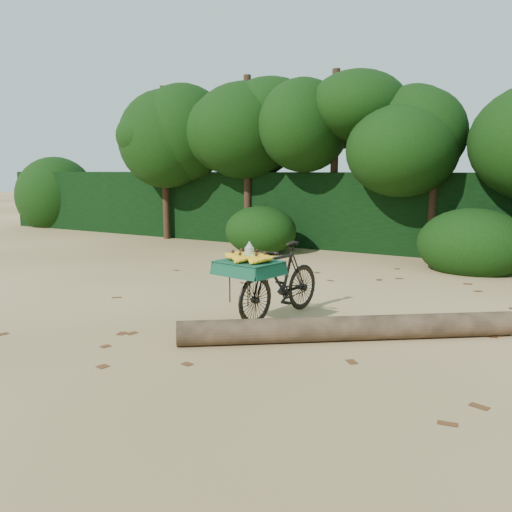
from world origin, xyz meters
The scene contains 7 objects.
ground centered at (0.00, 0.00, 0.00)m, with size 80.00×80.00×0.00m, color tan.
vendor_bicycle centered at (-0.07, -0.30, 0.49)m, with size 0.84×1.75×0.96m.
fallen_log centered at (1.04, -0.73, 0.14)m, with size 0.27×0.27×3.75m, color brown.
hedge_backdrop centered at (0.00, 6.30, 0.90)m, with size 26.00×1.80×1.80m, color black.
tree_row centered at (-0.65, 5.50, 2.00)m, with size 14.50×2.00×4.00m, color black, non-canonical shape.
bush_clumps centered at (0.50, 4.30, 0.45)m, with size 8.80×1.70×0.90m, color black, non-canonical shape.
leaf_litter centered at (0.00, 0.65, 0.01)m, with size 7.00×7.30×0.01m, color #542E16, non-canonical shape.
Camera 1 is at (3.08, -6.18, 1.84)m, focal length 38.00 mm.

